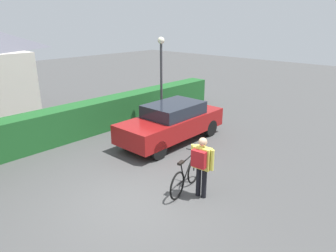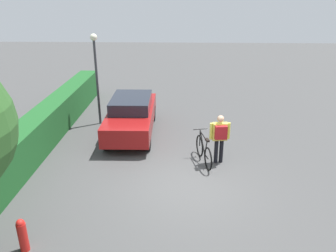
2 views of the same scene
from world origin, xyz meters
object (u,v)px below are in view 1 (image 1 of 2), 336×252
Objects in this scene: parked_car_near at (172,122)px; street_lamp at (161,69)px; bicycle at (186,176)px; person_rider at (201,162)px.

street_lamp is (1.00, 1.52, 1.70)m from parked_car_near.
street_lamp is at bearing 56.75° from parked_car_near.
bicycle is 1.03× the size of person_rider.
person_rider is at bearing -90.44° from bicycle.
bicycle is at bearing 89.56° from person_rider.
bicycle is 5.82m from street_lamp.
person_rider is (-0.00, -0.50, 0.59)m from bicycle.
parked_car_near is 1.17× the size of street_lamp.
street_lamp is (3.42, 4.73, 1.48)m from person_rider.
street_lamp is (3.42, 4.23, 2.07)m from bicycle.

